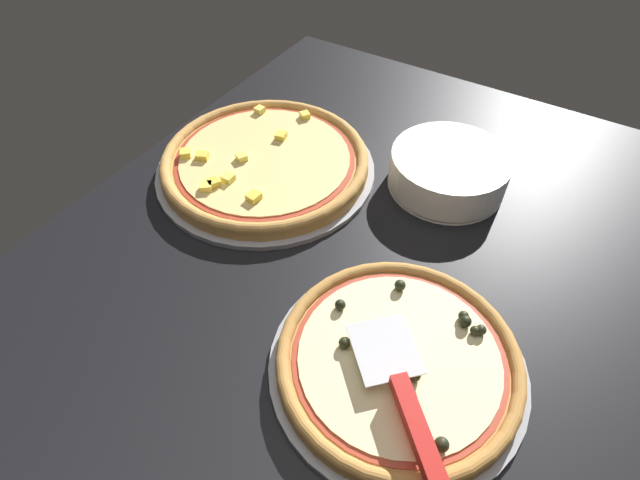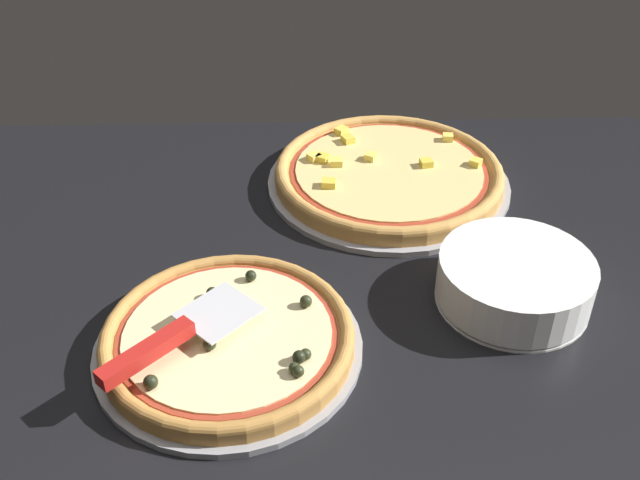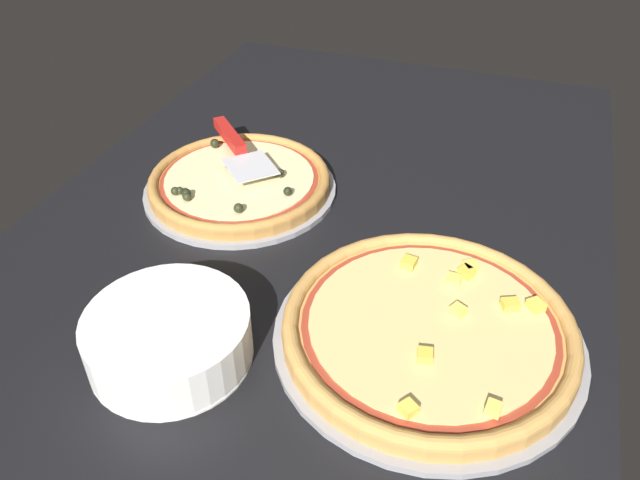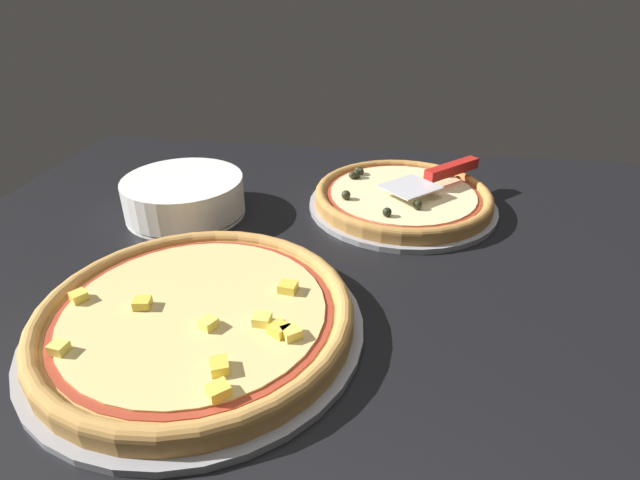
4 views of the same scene
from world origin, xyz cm
name	(u,v)px [view 3 (image 3 of 4)]	position (x,y,z in cm)	size (l,w,h in cm)	color
ground_plane	(317,227)	(0.00, 0.00, -1.80)	(150.22, 97.30, 3.60)	black
pizza_pan_front	(241,189)	(-3.37, -16.32, 0.50)	(35.20, 35.20, 1.00)	#939399
pizza_front	(240,180)	(-3.34, -16.34, 2.43)	(33.09, 33.09, 3.99)	#B77F3D
pizza_pan_back	(427,337)	(21.85, 23.98, 0.50)	(42.26, 42.26, 1.00)	#939399
pizza_back	(429,327)	(21.83, 24.01, 2.57)	(39.72, 39.72, 3.56)	#C68E47
serving_spatula	(234,142)	(-10.56, -20.65, 5.79)	(19.49, 19.59, 2.00)	silver
plate_stack	(169,337)	(36.13, -7.45, 3.50)	(21.65, 21.65, 7.00)	white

